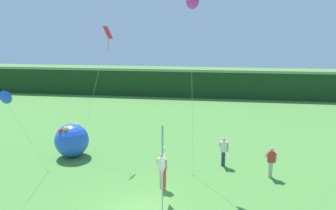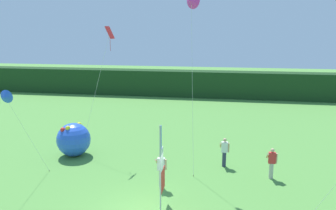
{
  "view_description": "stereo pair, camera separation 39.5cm",
  "coord_description": "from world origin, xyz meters",
  "views": [
    {
      "loc": [
        2.79,
        -12.51,
        7.6
      ],
      "look_at": [
        0.39,
        3.79,
        3.95
      ],
      "focal_mm": 35.79,
      "sensor_mm": 36.0,
      "label": 1
    },
    {
      "loc": [
        3.18,
        -12.45,
        7.6
      ],
      "look_at": [
        0.39,
        3.79,
        3.95
      ],
      "focal_mm": 35.79,
      "sensor_mm": 36.0,
      "label": 2
    }
  ],
  "objects": [
    {
      "name": "inflatable_balloon",
      "position": [
        -5.92,
        5.99,
        1.04
      ],
      "size": [
        2.07,
        2.07,
        2.07
      ],
      "color": "blue",
      "rests_on": "ground"
    },
    {
      "name": "banner_flag",
      "position": [
        0.65,
        0.68,
        1.85
      ],
      "size": [
        0.06,
        1.03,
        3.86
      ],
      "color": "#B7B7BC",
      "rests_on": "ground"
    },
    {
      "name": "person_near_banner",
      "position": [
        3.3,
        5.83,
        0.9
      ],
      "size": [
        0.55,
        0.48,
        1.69
      ],
      "color": "#2D334C",
      "rests_on": "ground"
    },
    {
      "name": "person_mid_field",
      "position": [
        0.25,
        2.61,
        0.95
      ],
      "size": [
        0.55,
        0.48,
        1.77
      ],
      "color": "#B7B2A3",
      "rests_on": "ground"
    },
    {
      "name": "kite_blue_delta_1",
      "position": [
        -6.67,
        1.05,
        4.62
      ],
      "size": [
        0.76,
        2.63,
        4.98
      ],
      "color": "brown",
      "rests_on": "ground"
    },
    {
      "name": "kite_red_diamond_3",
      "position": [
        -3.89,
        7.23,
        7.05
      ],
      "size": [
        1.98,
        1.68,
        7.88
      ],
      "color": "brown",
      "rests_on": "ground"
    },
    {
      "name": "distant_treeline",
      "position": [
        0.0,
        26.63,
        1.51
      ],
      "size": [
        80.0,
        2.4,
        3.02
      ],
      "primitive_type": "cube",
      "color": "#193819",
      "rests_on": "ground"
    },
    {
      "name": "kite_magenta_delta_0",
      "position": [
        1.33,
        5.33,
        9.1
      ],
      "size": [
        0.9,
        1.54,
        9.57
      ],
      "color": "brown",
      "rests_on": "ground"
    },
    {
      "name": "person_far_left",
      "position": [
        5.74,
        4.63,
        0.89
      ],
      "size": [
        0.55,
        0.48,
        1.66
      ],
      "color": "#B7B2A3",
      "rests_on": "ground"
    }
  ]
}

